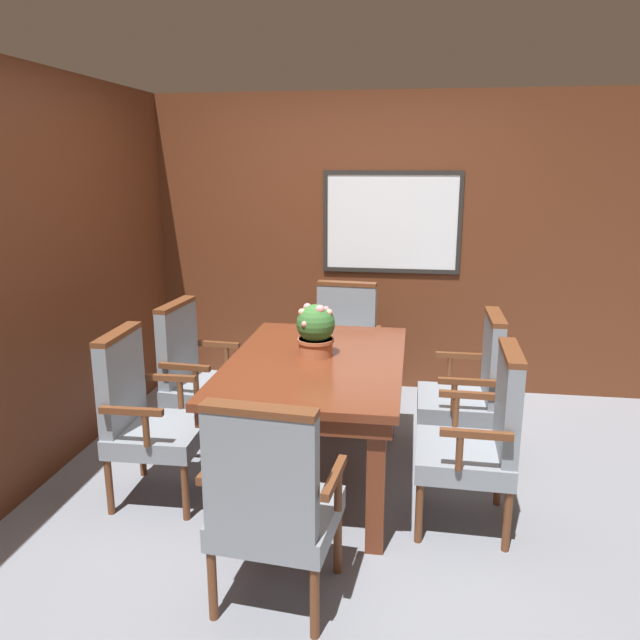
{
  "coord_description": "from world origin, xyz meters",
  "views": [
    {
      "loc": [
        0.53,
        -3.29,
        1.9
      ],
      "look_at": [
        -0.02,
        0.32,
        0.97
      ],
      "focal_mm": 35.0,
      "sensor_mm": 36.0,
      "label": 1
    }
  ],
  "objects_px": {
    "chair_head_far": "(343,344)",
    "chair_left_far": "(196,371)",
    "potted_plant": "(316,330)",
    "chair_left_near": "(145,413)",
    "chair_right_near": "(481,435)",
    "chair_right_far": "(471,386)",
    "chair_head_near": "(271,501)",
    "dining_table": "(316,375)"
  },
  "relations": [
    {
      "from": "chair_head_far",
      "to": "chair_left_far",
      "type": "height_order",
      "value": "same"
    },
    {
      "from": "potted_plant",
      "to": "chair_left_near",
      "type": "bearing_deg",
      "value": -155.47
    },
    {
      "from": "chair_right_near",
      "to": "chair_head_far",
      "type": "height_order",
      "value": "same"
    },
    {
      "from": "chair_head_far",
      "to": "chair_left_far",
      "type": "distance_m",
      "value": 1.21
    },
    {
      "from": "chair_right_far",
      "to": "potted_plant",
      "type": "height_order",
      "value": "potted_plant"
    },
    {
      "from": "potted_plant",
      "to": "chair_right_far",
      "type": "bearing_deg",
      "value": 17.75
    },
    {
      "from": "chair_head_near",
      "to": "chair_left_near",
      "type": "relative_size",
      "value": 1.0
    },
    {
      "from": "chair_left_far",
      "to": "chair_left_near",
      "type": "relative_size",
      "value": 1.0
    },
    {
      "from": "chair_right_near",
      "to": "chair_left_far",
      "type": "bearing_deg",
      "value": -111.21
    },
    {
      "from": "chair_right_near",
      "to": "chair_head_near",
      "type": "relative_size",
      "value": 1.0
    },
    {
      "from": "dining_table",
      "to": "chair_right_near",
      "type": "relative_size",
      "value": 1.6
    },
    {
      "from": "chair_right_near",
      "to": "dining_table",
      "type": "bearing_deg",
      "value": -110.25
    },
    {
      "from": "chair_left_far",
      "to": "chair_head_near",
      "type": "relative_size",
      "value": 1.0
    },
    {
      "from": "chair_head_far",
      "to": "chair_left_near",
      "type": "xyz_separation_m",
      "value": [
        -0.96,
        -1.53,
        0.0
      ]
    },
    {
      "from": "chair_left_far",
      "to": "chair_left_near",
      "type": "xyz_separation_m",
      "value": [
        -0.04,
        -0.74,
        0.0
      ]
    },
    {
      "from": "dining_table",
      "to": "potted_plant",
      "type": "height_order",
      "value": "potted_plant"
    },
    {
      "from": "chair_right_near",
      "to": "chair_head_near",
      "type": "distance_m",
      "value": 1.23
    },
    {
      "from": "chair_left_far",
      "to": "potted_plant",
      "type": "height_order",
      "value": "potted_plant"
    },
    {
      "from": "dining_table",
      "to": "chair_head_far",
      "type": "relative_size",
      "value": 1.6
    },
    {
      "from": "chair_right_near",
      "to": "potted_plant",
      "type": "bearing_deg",
      "value": -113.6
    },
    {
      "from": "chair_right_near",
      "to": "potted_plant",
      "type": "distance_m",
      "value": 1.12
    },
    {
      "from": "chair_left_near",
      "to": "chair_head_far",
      "type": "bearing_deg",
      "value": -33.36
    },
    {
      "from": "dining_table",
      "to": "potted_plant",
      "type": "relative_size",
      "value": 4.93
    },
    {
      "from": "chair_right_near",
      "to": "chair_left_near",
      "type": "height_order",
      "value": "same"
    },
    {
      "from": "chair_head_near",
      "to": "chair_head_far",
      "type": "bearing_deg",
      "value": -85.45
    },
    {
      "from": "chair_head_far",
      "to": "chair_left_near",
      "type": "bearing_deg",
      "value": -117.55
    },
    {
      "from": "chair_right_near",
      "to": "chair_left_far",
      "type": "distance_m",
      "value": 1.97
    },
    {
      "from": "chair_right_far",
      "to": "chair_left_near",
      "type": "distance_m",
      "value": 2.0
    },
    {
      "from": "chair_right_far",
      "to": "chair_head_near",
      "type": "bearing_deg",
      "value": -31.42
    },
    {
      "from": "chair_right_far",
      "to": "chair_head_near",
      "type": "relative_size",
      "value": 1.0
    },
    {
      "from": "chair_head_far",
      "to": "chair_left_far",
      "type": "relative_size",
      "value": 1.0
    },
    {
      "from": "chair_head_far",
      "to": "chair_right_far",
      "type": "relative_size",
      "value": 1.0
    },
    {
      "from": "chair_head_far",
      "to": "chair_right_far",
      "type": "xyz_separation_m",
      "value": [
        0.91,
        -0.81,
        0.0
      ]
    },
    {
      "from": "chair_head_far",
      "to": "chair_left_near",
      "type": "relative_size",
      "value": 1.0
    },
    {
      "from": "chair_right_far",
      "to": "potted_plant",
      "type": "xyz_separation_m",
      "value": [
        -0.95,
        -0.3,
        0.42
      ]
    },
    {
      "from": "chair_right_far",
      "to": "chair_left_near",
      "type": "relative_size",
      "value": 1.0
    },
    {
      "from": "dining_table",
      "to": "chair_left_near",
      "type": "height_order",
      "value": "chair_left_near"
    },
    {
      "from": "dining_table",
      "to": "chair_head_near",
      "type": "relative_size",
      "value": 1.6
    },
    {
      "from": "chair_head_near",
      "to": "chair_left_far",
      "type": "bearing_deg",
      "value": -55.04
    },
    {
      "from": "chair_right_near",
      "to": "chair_right_far",
      "type": "xyz_separation_m",
      "value": [
        0.01,
        0.74,
        0.0
      ]
    },
    {
      "from": "chair_right_far",
      "to": "chair_left_far",
      "type": "bearing_deg",
      "value": -90.49
    },
    {
      "from": "dining_table",
      "to": "potted_plant",
      "type": "xyz_separation_m",
      "value": [
        -0.01,
        0.07,
        0.26
      ]
    }
  ]
}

